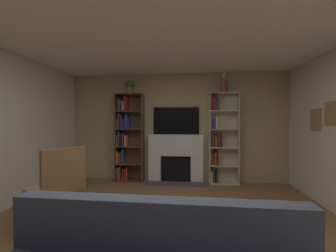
{
  "coord_description": "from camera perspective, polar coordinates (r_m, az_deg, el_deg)",
  "views": [
    {
      "loc": [
        0.43,
        -2.58,
        1.41
      ],
      "look_at": [
        0.0,
        1.13,
        1.34
      ],
      "focal_mm": 24.45,
      "sensor_mm": 36.0,
      "label": 1
    }
  ],
  "objects": [
    {
      "name": "ground_plane",
      "position": [
        2.97,
        -2.83,
        -27.23
      ],
      "size": [
        6.78,
        6.78,
        0.0
      ],
      "primitive_type": "plane",
      "color": "#8B613E"
    },
    {
      "name": "wall_back_accent",
      "position": [
        5.45,
        2.09,
        -0.3
      ],
      "size": [
        5.22,
        0.06,
        2.54
      ],
      "primitive_type": "cube",
      "color": "tan",
      "rests_on": "ground_plane"
    },
    {
      "name": "ceiling",
      "position": [
        2.86,
        -2.89,
        25.13
      ],
      "size": [
        5.22,
        5.77,
        0.06
      ],
      "primitive_type": "cube",
      "color": "white",
      "rests_on": "wall_back_accent"
    },
    {
      "name": "fireplace",
      "position": [
        5.39,
        1.98,
        -7.76
      ],
      "size": [
        1.37,
        0.49,
        1.11
      ],
      "color": "white",
      "rests_on": "ground_plane"
    },
    {
      "name": "tv",
      "position": [
        5.39,
        2.05,
        1.33
      ],
      "size": [
        1.07,
        0.06,
        0.63
      ],
      "primitive_type": "cube",
      "color": "black",
      "rests_on": "fireplace"
    },
    {
      "name": "bookshelf_left",
      "position": [
        5.54,
        -10.24,
        -2.98
      ],
      "size": [
        0.65,
        0.32,
        2.05
      ],
      "color": "brown",
      "rests_on": "ground_plane"
    },
    {
      "name": "bookshelf_right",
      "position": [
        5.35,
        12.91,
        -2.99
      ],
      "size": [
        0.65,
        0.29,
        2.05
      ],
      "color": "beige",
      "rests_on": "ground_plane"
    },
    {
      "name": "potted_plant",
      "position": [
        5.53,
        -9.55,
        9.77
      ],
      "size": [
        0.2,
        0.2,
        0.33
      ],
      "color": "#A97B4E",
      "rests_on": "bookshelf_left"
    },
    {
      "name": "vase_with_flowers",
      "position": [
        5.35,
        13.83,
        9.66
      ],
      "size": [
        0.14,
        0.14,
        0.45
      ],
      "color": "#973444",
      "rests_on": "bookshelf_right"
    },
    {
      "name": "armchair",
      "position": [
        3.42,
        -25.94,
        -13.6
      ],
      "size": [
        0.83,
        0.8,
        1.08
      ],
      "color": "olive",
      "rests_on": "ground_plane"
    },
    {
      "name": "coffee_table",
      "position": [
        2.3,
        -0.34,
        -26.37
      ],
      "size": [
        0.89,
        0.4,
        0.41
      ],
      "color": "brown",
      "rests_on": "ground_plane"
    }
  ]
}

